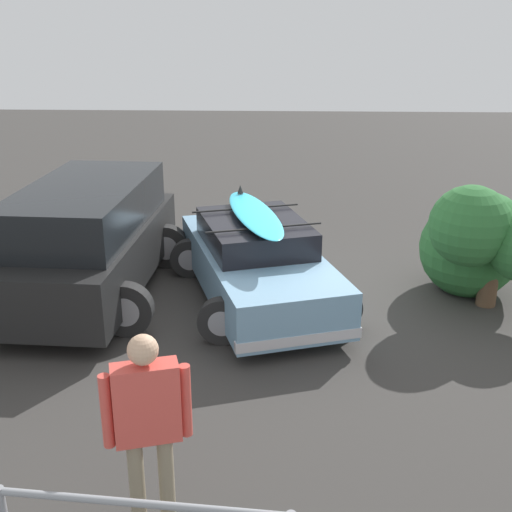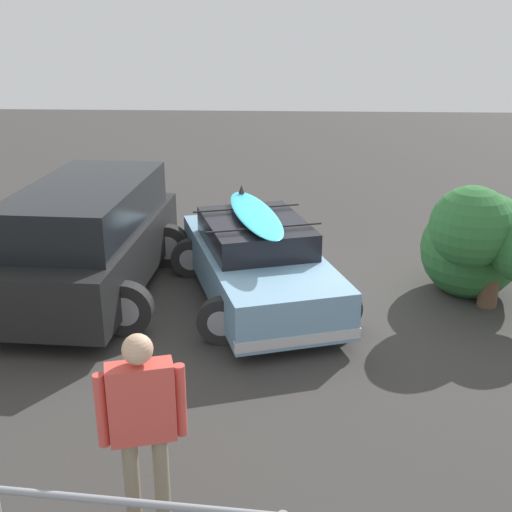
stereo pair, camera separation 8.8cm
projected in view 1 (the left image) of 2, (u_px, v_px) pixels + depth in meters
The scene contains 5 objects.
ground_plane at pixel (279, 300), 10.03m from camera, with size 44.00×44.00×0.02m, color #383533.
sedan_car at pixel (257, 262), 9.84m from camera, with size 3.02×4.35×1.54m.
suv_car at pixel (89, 239), 9.92m from camera, with size 2.69×4.59×1.80m.
person_bystander at pixel (148, 418), 5.15m from camera, with size 0.69×0.35×1.85m.
bush_near_left at pixel (479, 241), 9.82m from camera, with size 1.82×2.35×2.01m.
Camera 1 is at (-0.02, 9.17, 4.12)m, focal length 45.00 mm.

